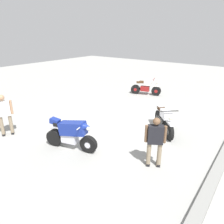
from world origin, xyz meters
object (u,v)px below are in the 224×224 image
motorcycle_blue_sportbike (71,133)px  person_in_white_shirt (4,113)px  motorcycle_cream_vintage (146,87)px  motorcycle_silver_cruiser (164,119)px  person_in_black_shirt (155,140)px

motorcycle_blue_sportbike → person_in_white_shirt: 2.94m
motorcycle_cream_vintage → motorcycle_silver_cruiser: motorcycle_silver_cruiser is taller
motorcycle_cream_vintage → motorcycle_silver_cruiser: size_ratio=1.16×
motorcycle_cream_vintage → motorcycle_blue_sportbike: bearing=-99.3°
motorcycle_blue_sportbike → motorcycle_silver_cruiser: 3.79m
motorcycle_blue_sportbike → person_in_black_shirt: 2.88m
motorcycle_cream_vintage → person_in_white_shirt: size_ratio=1.15×
motorcycle_silver_cruiser → person_in_white_shirt: person_in_white_shirt is taller
motorcycle_blue_sportbike → motorcycle_silver_cruiser: motorcycle_blue_sportbike is taller
motorcycle_cream_vintage → person_in_black_shirt: (6.82, 3.97, 0.41)m
person_in_white_shirt → person_in_black_shirt: size_ratio=1.04×
person_in_white_shirt → motorcycle_cream_vintage: bearing=-73.5°
person_in_white_shirt → person_in_black_shirt: (-1.59, 5.56, -0.05)m
motorcycle_cream_vintage → person_in_black_shirt: 7.90m
motorcycle_blue_sportbike → person_in_black_shirt: bearing=0.6°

